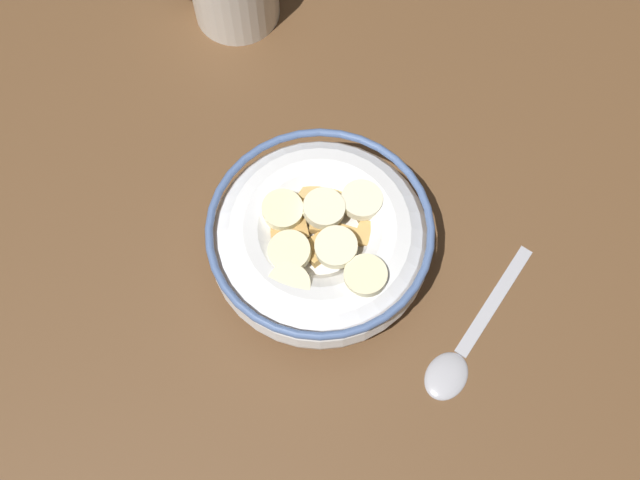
{
  "coord_description": "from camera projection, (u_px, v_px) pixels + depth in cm",
  "views": [
    {
      "loc": [
        -4.26,
        21.65,
        55.33
      ],
      "look_at": [
        0.0,
        0.0,
        3.0
      ],
      "focal_mm": 42.45,
      "sensor_mm": 36.0,
      "label": 1
    }
  ],
  "objects": [
    {
      "name": "cereal_bowl",
      "position": [
        320.0,
        240.0,
        0.57
      ],
      "size": [
        16.73,
        16.73,
        6.08
      ],
      "color": "white",
      "rests_on": "ground_plane"
    },
    {
      "name": "spoon",
      "position": [
        461.0,
        353.0,
        0.56
      ],
      "size": [
        7.54,
        13.82,
        0.8
      ],
      "color": "#A5A5AD",
      "rests_on": "ground_plane"
    },
    {
      "name": "ground_plane",
      "position": [
        320.0,
        259.0,
        0.6
      ],
      "size": [
        139.43,
        139.43,
        2.0
      ],
      "primitive_type": "cube",
      "color": "brown"
    }
  ]
}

